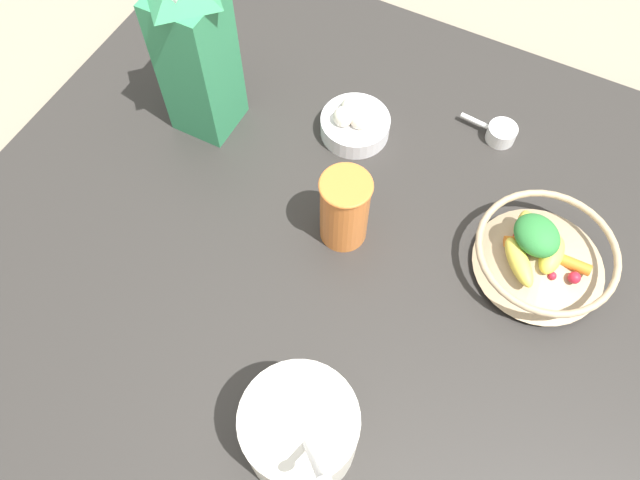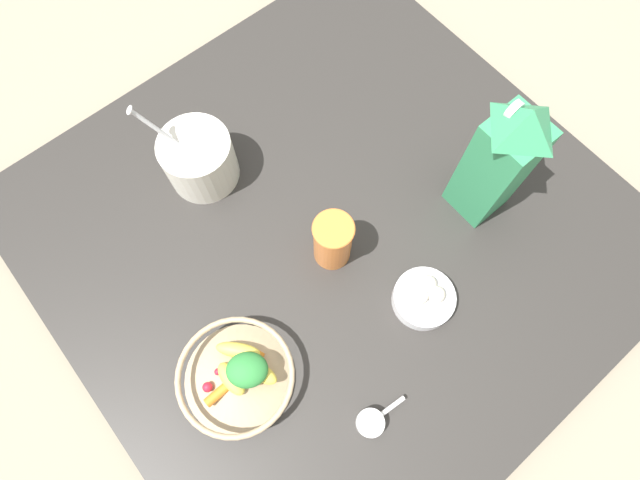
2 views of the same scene
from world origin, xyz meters
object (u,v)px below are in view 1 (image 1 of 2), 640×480
(garlic_bowl, at_px, (354,124))
(drinking_cup, at_px, (345,208))
(milk_carton, at_px, (195,51))
(yogurt_tub, at_px, (300,429))
(fruit_bowl, at_px, (542,255))

(garlic_bowl, bearing_deg, drinking_cup, -68.97)
(milk_carton, bearing_deg, yogurt_tub, -45.76)
(garlic_bowl, bearing_deg, yogurt_tub, -71.79)
(fruit_bowl, height_order, drinking_cup, drinking_cup)
(fruit_bowl, height_order, yogurt_tub, yogurt_tub)
(milk_carton, bearing_deg, fruit_bowl, -1.94)
(milk_carton, height_order, yogurt_tub, milk_carton)
(fruit_bowl, relative_size, yogurt_tub, 0.93)
(milk_carton, distance_m, drinking_cup, 0.32)
(yogurt_tub, bearing_deg, drinking_cup, 106.46)
(garlic_bowl, bearing_deg, milk_carton, -159.63)
(fruit_bowl, distance_m, drinking_cup, 0.28)
(yogurt_tub, height_order, garlic_bowl, yogurt_tub)
(fruit_bowl, xyz_separation_m, yogurt_tub, (-0.19, -0.37, 0.02))
(milk_carton, bearing_deg, garlic_bowl, 20.37)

